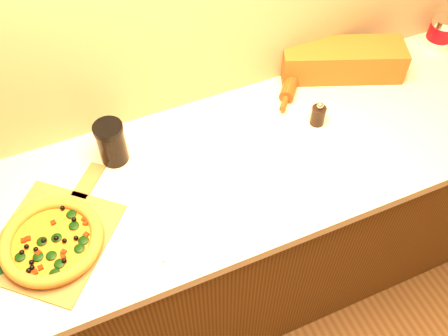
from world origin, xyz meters
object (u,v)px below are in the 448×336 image
(dark_jar, at_px, (112,143))
(pepper_grinder, at_px, (318,115))
(pizza_peel, at_px, (55,236))
(rolling_pin, at_px, (294,74))
(coffee_canister, at_px, (441,32))
(pizza, at_px, (52,241))

(dark_jar, bearing_deg, pepper_grinder, -10.18)
(pizza_peel, xyz_separation_m, rolling_pin, (0.98, 0.33, 0.02))
(rolling_pin, distance_m, dark_jar, 0.74)
(coffee_canister, xyz_separation_m, dark_jar, (-1.36, -0.05, 0.01))
(pepper_grinder, relative_size, coffee_canister, 0.71)
(pizza_peel, relative_size, coffee_canister, 3.53)
(pizza, relative_size, rolling_pin, 0.96)
(rolling_pin, xyz_separation_m, coffee_canister, (0.63, -0.05, 0.04))
(pizza, bearing_deg, pepper_grinder, 7.53)
(pizza_peel, height_order, pepper_grinder, pepper_grinder)
(coffee_canister, bearing_deg, pizza_peel, -170.25)
(pizza, height_order, coffee_canister, coffee_canister)
(pizza, xyz_separation_m, rolling_pin, (0.99, 0.36, 0.00))
(pizza, height_order, pepper_grinder, pepper_grinder)
(pepper_grinder, height_order, coffee_canister, coffee_canister)
(dark_jar, bearing_deg, pizza_peel, -138.18)
(pizza_peel, distance_m, coffee_canister, 1.64)
(pizza_peel, bearing_deg, coffee_canister, 51.10)
(pizza_peel, relative_size, pizza, 1.61)
(pepper_grinder, distance_m, dark_jar, 0.71)
(dark_jar, bearing_deg, pizza, -135.54)
(rolling_pin, bearing_deg, pizza_peel, -161.43)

